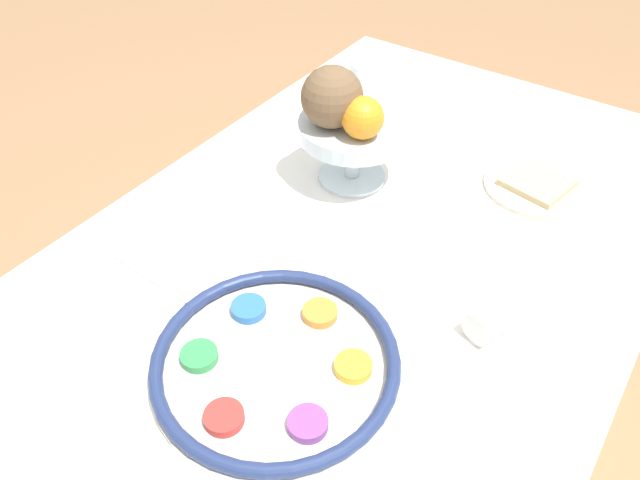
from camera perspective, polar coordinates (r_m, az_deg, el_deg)
name	(u,v)px	position (r m, az deg, el deg)	size (l,w,h in m)	color
ground_plane	(354,454)	(1.63, 3.15, -18.97)	(8.00, 8.00, 0.00)	#99704C
dining_table	(361,367)	(1.33, 3.73, -11.50)	(1.40, 0.88, 0.71)	white
seder_plate	(276,362)	(0.87, -4.07, -11.07)	(0.34, 0.34, 0.03)	silver
fruit_stand	(353,135)	(1.15, 3.07, 9.61)	(0.20, 0.20, 0.13)	silver
orange_fruit	(363,118)	(1.07, 3.93, 11.09)	(0.07, 0.07, 0.07)	orange
coconut	(332,97)	(1.10, 1.10, 12.94)	(0.11, 0.11, 0.11)	brown
bread_plate	(537,185)	(1.24, 19.22, 4.80)	(0.20, 0.20, 0.02)	beige
napkin_roll	(514,306)	(0.97, 17.31, -5.78)	(0.17, 0.10, 0.05)	white
cup_mid	(364,78)	(1.47, 4.04, 14.52)	(0.07, 0.07, 0.07)	silver
fork_left	(136,286)	(1.02, -16.45, -4.03)	(0.03, 0.19, 0.01)	silver
fork_right	(150,275)	(1.04, -15.25, -3.07)	(0.03, 0.19, 0.01)	silver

